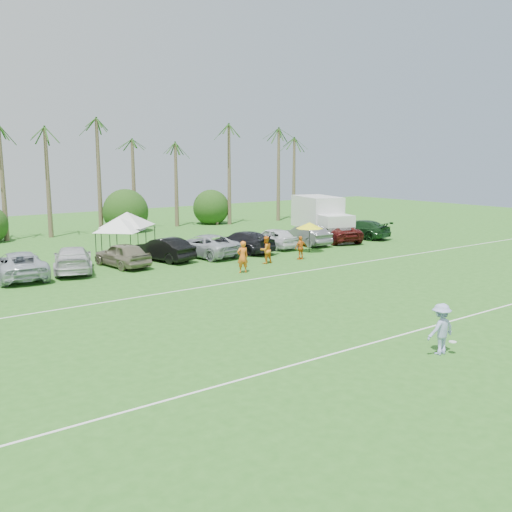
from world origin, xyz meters
TOP-DOWN VIEW (x-y plane):
  - ground at (0.00, 0.00)m, footprint 120.00×120.00m
  - field_lines at (0.00, 8.00)m, footprint 80.00×12.10m
  - palm_tree_4 at (-4.00, 38.00)m, footprint 2.40×2.40m
  - palm_tree_5 at (0.00, 38.00)m, footprint 2.40×2.40m
  - palm_tree_6 at (4.00, 38.00)m, footprint 2.40×2.40m
  - palm_tree_7 at (8.00, 38.00)m, footprint 2.40×2.40m
  - palm_tree_8 at (13.00, 38.00)m, footprint 2.40×2.40m
  - palm_tree_9 at (18.00, 38.00)m, footprint 2.40×2.40m
  - palm_tree_10 at (23.00, 38.00)m, footprint 2.40×2.40m
  - palm_tree_11 at (27.00, 38.00)m, footprint 2.40×2.40m
  - bush_tree_2 at (6.00, 39.00)m, footprint 4.00×4.00m
  - bush_tree_3 at (16.00, 39.00)m, footprint 4.00×4.00m
  - sideline_player_a at (3.84, 15.95)m, footprint 0.80×0.62m
  - sideline_player_b at (6.84, 17.56)m, footprint 0.92×0.74m
  - sideline_player_c at (9.69, 17.31)m, footprint 0.96×0.42m
  - box_truck at (17.79, 23.98)m, footprint 4.45×7.47m
  - canopy_tent_left at (-0.04, 25.37)m, footprint 4.08×4.08m
  - canopy_tent_right at (0.98, 26.45)m, footprint 4.45×4.45m
  - market_umbrella at (12.19, 19.23)m, footprint 2.01×2.01m
  - frisbee_player at (1.18, -0.26)m, footprint 1.25×0.80m
  - parked_car_2 at (-7.62, 22.35)m, footprint 3.23×5.97m
  - parked_car_3 at (-4.47, 22.35)m, footprint 3.87×5.90m
  - parked_car_4 at (-1.33, 22.13)m, footprint 2.50×4.88m
  - parked_car_5 at (1.82, 22.50)m, footprint 2.80×5.09m
  - parked_car_6 at (4.96, 22.32)m, footprint 3.59×6.09m
  - parked_car_7 at (8.11, 22.13)m, footprint 3.28×5.81m
  - parked_car_8 at (11.25, 22.40)m, footprint 1.91×4.68m
  - parked_car_9 at (14.40, 22.15)m, footprint 1.96×4.91m
  - parked_car_10 at (17.54, 22.12)m, footprint 4.06×6.21m
  - parked_car_11 at (20.69, 22.24)m, footprint 3.42×5.84m

SIDE VIEW (x-z plane):
  - ground at x=0.00m, z-range 0.00..0.00m
  - field_lines at x=0.00m, z-range 0.00..0.01m
  - parked_car_2 at x=-7.62m, z-range 0.00..1.59m
  - parked_car_3 at x=-4.47m, z-range 0.00..1.59m
  - parked_car_4 at x=-1.33m, z-range 0.00..1.59m
  - parked_car_5 at x=1.82m, z-range 0.00..1.59m
  - parked_car_6 at x=4.96m, z-range 0.00..1.59m
  - parked_car_7 at x=8.11m, z-range 0.00..1.59m
  - parked_car_8 at x=11.25m, z-range 0.00..1.59m
  - parked_car_9 at x=14.40m, z-range 0.00..1.59m
  - parked_car_10 at x=17.54m, z-range 0.00..1.59m
  - parked_car_11 at x=20.69m, z-range 0.00..1.59m
  - sideline_player_c at x=9.69m, z-range 0.00..1.63m
  - sideline_player_b at x=6.84m, z-range 0.00..1.83m
  - frisbee_player at x=1.18m, z-range 0.00..1.87m
  - sideline_player_a at x=3.84m, z-range 0.00..1.96m
  - bush_tree_2 at x=6.00m, z-range -0.20..3.80m
  - bush_tree_3 at x=16.00m, z-range -0.20..3.80m
  - box_truck at x=17.79m, z-range 0.13..3.75m
  - market_umbrella at x=12.19m, z-range 0.89..3.13m
  - canopy_tent_left at x=-0.04m, z-range 1.18..4.48m
  - canopy_tent_right at x=0.98m, z-range 1.29..4.89m
  - palm_tree_4 at x=-4.00m, z-range 3.03..11.93m
  - palm_tree_8 at x=13.00m, z-range 3.03..11.93m
  - palm_tree_5 at x=0.00m, z-range 3.40..13.30m
  - palm_tree_9 at x=18.00m, z-range 3.40..13.30m
  - palm_tree_6 at x=4.00m, z-range 3.76..14.66m
  - palm_tree_10 at x=23.00m, z-range 3.76..14.66m
  - palm_tree_7 at x=8.00m, z-range 4.11..16.01m
  - palm_tree_11 at x=27.00m, z-range 4.11..16.01m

